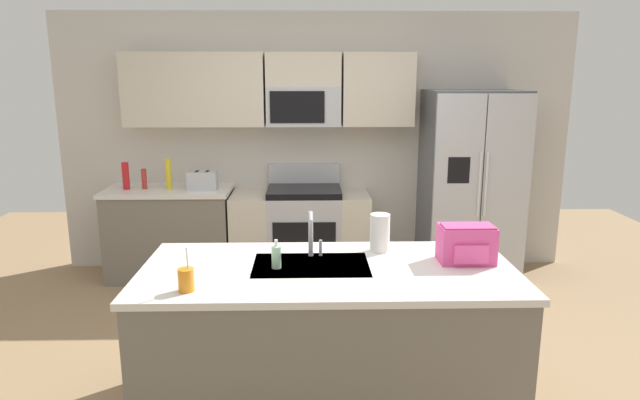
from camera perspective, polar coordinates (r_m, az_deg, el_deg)
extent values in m
plane|color=#997A56|center=(4.07, 0.07, -16.53)|extent=(9.00, 9.00, 0.00)
cube|color=beige|center=(5.74, -0.46, 5.88)|extent=(5.20, 0.10, 2.60)
cube|color=beige|center=(5.66, -16.08, 10.88)|extent=(0.70, 0.32, 0.70)
cube|color=beige|center=(5.53, -9.17, 11.18)|extent=(0.65, 0.32, 0.70)
cube|color=beige|center=(5.53, 5.97, 11.27)|extent=(0.69, 0.32, 0.70)
cube|color=#B7BABF|center=(5.49, -1.70, 9.65)|extent=(0.72, 0.32, 0.38)
cube|color=black|center=(5.33, -2.36, 9.55)|extent=(0.52, 0.01, 0.30)
cube|color=beige|center=(5.48, -1.72, 13.30)|extent=(0.72, 0.32, 0.32)
cube|color=slate|center=(5.73, -15.12, -3.47)|extent=(1.19, 0.60, 0.86)
cube|color=silver|center=(5.63, -15.38, 0.94)|extent=(1.22, 0.63, 0.04)
cube|color=#B7BABF|center=(5.57, -1.62, -3.59)|extent=(0.72, 0.60, 0.84)
cube|color=black|center=(5.27, -1.64, -4.21)|extent=(0.60, 0.01, 0.36)
cube|color=black|center=(5.46, -1.65, 0.94)|extent=(0.72, 0.60, 0.06)
cube|color=#B7BABF|center=(5.70, -1.65, 2.78)|extent=(0.72, 0.06, 0.20)
cube|color=beige|center=(5.60, -7.17, -3.61)|extent=(0.36, 0.60, 0.84)
cube|color=beige|center=(5.59, 3.52, -3.56)|extent=(0.28, 0.60, 0.84)
cube|color=#4C4F54|center=(5.63, 15.17, 1.43)|extent=(0.90, 0.70, 1.85)
cube|color=#B7BABF|center=(5.22, 13.93, 0.63)|extent=(0.44, 0.04, 1.81)
cube|color=#B7BABF|center=(5.36, 18.58, 0.64)|extent=(0.44, 0.04, 1.81)
cylinder|color=silver|center=(5.23, 16.13, 1.56)|extent=(0.02, 0.02, 0.60)
cylinder|color=silver|center=(5.25, 16.75, 1.56)|extent=(0.02, 0.02, 0.60)
cube|color=black|center=(5.16, 14.12, 2.99)|extent=(0.20, 0.00, 0.24)
cube|color=slate|center=(3.41, 0.84, -14.43)|extent=(2.13, 0.96, 0.86)
cube|color=silver|center=(3.23, 0.86, -7.32)|extent=(2.17, 1.00, 0.04)
cube|color=#B7BABF|center=(3.28, -0.93, -6.95)|extent=(0.68, 0.44, 0.03)
cube|color=#B7BABF|center=(5.48, -12.02, 1.99)|extent=(0.28, 0.16, 0.18)
cube|color=black|center=(5.48, -12.58, 2.89)|extent=(0.03, 0.11, 0.01)
cube|color=black|center=(5.46, -11.55, 2.90)|extent=(0.03, 0.11, 0.01)
cylinder|color=#B2332D|center=(5.66, -17.68, 2.09)|extent=(0.05, 0.05, 0.20)
cylinder|color=yellow|center=(5.58, -15.35, 2.62)|extent=(0.06, 0.06, 0.30)
cylinder|color=red|center=(5.69, -19.40, 2.37)|extent=(0.07, 0.07, 0.27)
cylinder|color=#B7BABF|center=(3.39, -0.96, -3.51)|extent=(0.03, 0.03, 0.28)
cylinder|color=#B7BABF|center=(3.26, -0.96, -1.81)|extent=(0.02, 0.20, 0.02)
cylinder|color=#B7BABF|center=(3.42, 0.05, -4.95)|extent=(0.02, 0.02, 0.10)
cylinder|color=orange|center=(2.95, -13.64, -8.01)|extent=(0.08, 0.08, 0.12)
cylinder|color=white|center=(2.91, -13.52, -5.98)|extent=(0.01, 0.03, 0.14)
cylinder|color=#A5D8B2|center=(3.21, -4.53, -5.90)|extent=(0.06, 0.06, 0.13)
cylinder|color=white|center=(3.18, -4.55, -4.45)|extent=(0.02, 0.02, 0.04)
cylinder|color=white|center=(3.50, 6.19, -3.38)|extent=(0.12, 0.12, 0.24)
cube|color=#EA4C93|center=(3.40, 14.84, -4.40)|extent=(0.32, 0.20, 0.22)
cube|color=#C7417D|center=(3.36, 15.04, -2.79)|extent=(0.30, 0.14, 0.03)
cube|color=#FF54A2|center=(3.32, 15.31, -5.43)|extent=(0.20, 0.03, 0.11)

